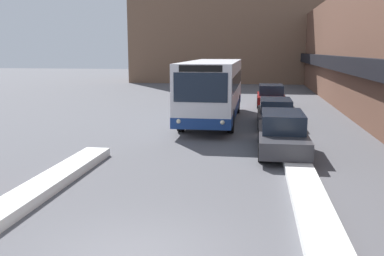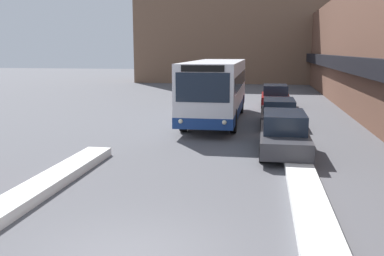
{
  "view_description": "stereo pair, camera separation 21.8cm",
  "coord_description": "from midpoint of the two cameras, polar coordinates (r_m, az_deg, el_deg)",
  "views": [
    {
      "loc": [
        2.18,
        -7.01,
        3.86
      ],
      "look_at": [
        0.24,
        5.82,
        1.49
      ],
      "focal_mm": 40.0,
      "sensor_mm": 36.0,
      "label": 1
    },
    {
      "loc": [
        2.39,
        -6.98,
        3.86
      ],
      "look_at": [
        0.24,
        5.82,
        1.49
      ],
      "focal_mm": 40.0,
      "sensor_mm": 36.0,
      "label": 2
    }
  ],
  "objects": [
    {
      "name": "snow_bank_right",
      "position": [
        10.58,
        16.32,
        -10.81
      ],
      "size": [
        0.9,
        11.01,
        0.23
      ],
      "color": "silver",
      "rests_on": "ground_plane"
    },
    {
      "name": "city_bus",
      "position": [
        23.4,
        3.51,
        5.26
      ],
      "size": [
        2.67,
        10.73,
        3.28
      ],
      "color": "silver",
      "rests_on": "ground_plane"
    },
    {
      "name": "snow_bank_left",
      "position": [
        12.3,
        -19.78,
        -7.89
      ],
      "size": [
        0.9,
        9.37,
        0.28
      ],
      "color": "silver",
      "rests_on": "ground_plane"
    },
    {
      "name": "parked_car_back",
      "position": [
        30.41,
        11.24,
        4.25
      ],
      "size": [
        1.9,
        4.36,
        1.49
      ],
      "color": "maroon",
      "rests_on": "ground_plane"
    },
    {
      "name": "building_row_right",
      "position": [
        31.94,
        23.8,
        9.54
      ],
      "size": [
        5.5,
        60.0,
        7.81
      ],
      "color": "brown",
      "rests_on": "ground_plane"
    },
    {
      "name": "parked_car_middle",
      "position": [
        22.61,
        11.76,
        2.06
      ],
      "size": [
        1.82,
        4.65,
        1.37
      ],
      "color": "#38383D",
      "rests_on": "ground_plane"
    },
    {
      "name": "building_backdrop_far",
      "position": [
        53.88,
        7.29,
        13.7
      ],
      "size": [
        26.0,
        8.0,
        14.2
      ],
      "color": "brown",
      "rests_on": "ground_plane"
    },
    {
      "name": "parked_car_front",
      "position": [
        16.65,
        12.51,
        -0.64
      ],
      "size": [
        1.8,
        4.89,
        1.54
      ],
      "color": "#38383D",
      "rests_on": "ground_plane"
    }
  ]
}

